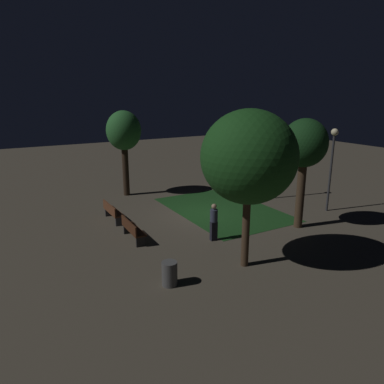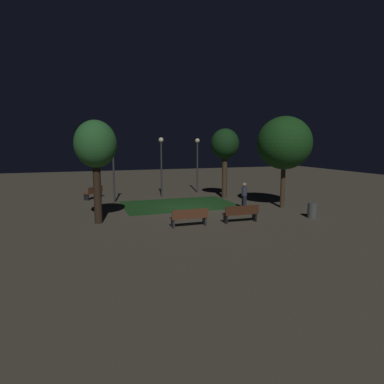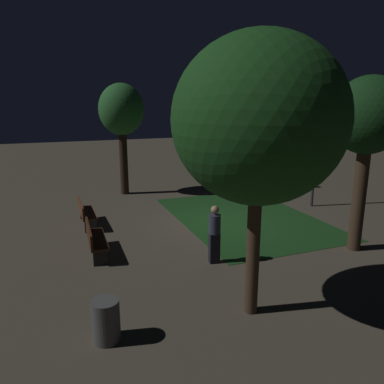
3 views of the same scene
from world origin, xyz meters
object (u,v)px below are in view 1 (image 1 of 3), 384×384
lamp_post_path_center (332,155)px  trash_bin (170,274)px  bench_near_trees (132,229)px  bench_by_lamp (232,174)px  tree_back_left (124,132)px  lamp_post_plaza_east (217,147)px  pedestrian (214,221)px  tree_near_wall (249,158)px  lamp_post_near_wall (270,149)px  tree_left_canopy (304,146)px  bench_path_side (112,211)px

lamp_post_path_center → trash_bin: 11.24m
bench_near_trees → bench_by_lamp: size_ratio=1.05×
tree_back_left → lamp_post_plaza_east: (1.36, 5.63, -1.08)m
tree_back_left → pedestrian: tree_back_left is taller
tree_near_wall → tree_back_left: bearing=-177.3°
lamp_post_near_wall → tree_back_left: bearing=-125.5°
bench_near_trees → tree_back_left: 7.85m
trash_bin → pedestrian: (-2.37, 3.24, 0.45)m
tree_near_wall → lamp_post_plaza_east: bearing=152.0°
tree_left_canopy → tree_near_wall: bearing=-67.9°
tree_back_left → tree_left_canopy: size_ratio=1.02×
tree_left_canopy → trash_bin: bearing=-76.9°
bench_near_trees → tree_back_left: tree_back_left is taller
tree_left_canopy → lamp_post_path_center: tree_left_canopy is taller
lamp_post_near_wall → lamp_post_plaza_east: (-3.54, -1.25, -0.26)m
trash_bin → pedestrian: bearing=126.3°
tree_near_wall → lamp_post_path_center: tree_near_wall is taller
lamp_post_plaza_east → bench_near_trees: bearing=-55.3°
bench_near_trees → trash_bin: (4.10, -0.27, -0.08)m
bench_near_trees → tree_left_canopy: 8.30m
pedestrian → bench_path_side: bearing=-146.2°
pedestrian → tree_left_canopy: bearing=81.6°
tree_left_canopy → tree_back_left: bearing=-151.0°
tree_back_left → pedestrian: size_ratio=3.14×
trash_bin → bench_near_trees: bearing=176.3°
tree_near_wall → trash_bin: 4.61m
bench_near_trees → lamp_post_near_wall: (-1.87, 9.05, 2.49)m
lamp_post_near_wall → pedestrian: size_ratio=2.70×
tree_near_wall → lamp_post_plaza_east: 10.96m
tree_back_left → lamp_post_path_center: size_ratio=1.17×
tree_near_wall → pedestrian: bearing=173.6°
tree_near_wall → lamp_post_near_wall: (-6.07, 6.36, -0.97)m
tree_back_left → lamp_post_near_wall: (4.90, 6.88, -0.83)m
tree_left_canopy → lamp_post_near_wall: 4.67m
bench_near_trees → lamp_post_path_center: size_ratio=0.42×
bench_path_side → tree_back_left: size_ratio=0.36×
lamp_post_path_center → trash_bin: bearing=-75.6°
lamp_post_plaza_east → bench_by_lamp: bearing=120.2°
lamp_post_path_center → trash_bin: (2.72, -10.61, -2.55)m
bench_path_side → lamp_post_near_wall: bearing=84.7°
bench_path_side → bench_by_lamp: 10.68m
pedestrian → tree_near_wall: bearing=-6.4°
lamp_post_near_wall → lamp_post_path_center: bearing=21.6°
bench_near_trees → lamp_post_near_wall: lamp_post_near_wall is taller
tree_near_wall → bench_by_lamp: bearing=146.3°
tree_back_left → tree_left_canopy: (9.13, 5.06, -0.01)m
lamp_post_near_wall → trash_bin: size_ratio=5.39×
lamp_post_path_center → pedestrian: (0.35, -7.37, -2.10)m
tree_back_left → lamp_post_plaza_east: size_ratio=1.29×
bench_by_lamp → lamp_post_plaza_east: (1.23, -2.12, 2.24)m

